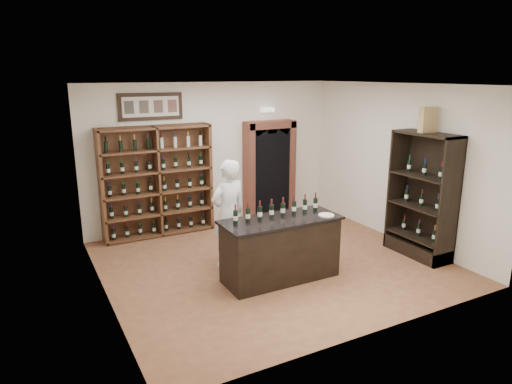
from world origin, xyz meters
TOP-DOWN VIEW (x-y plane):
  - floor at (0.00, 0.00)m, footprint 5.50×5.50m
  - ceiling at (0.00, 0.00)m, footprint 5.50×5.50m
  - wall_back at (0.00, 2.50)m, footprint 5.50×0.04m
  - wall_left at (-2.75, 0.00)m, footprint 0.04×5.00m
  - wall_right at (2.75, 0.00)m, footprint 0.04×5.00m
  - wine_shelf at (-1.30, 2.33)m, footprint 2.20×0.38m
  - framed_picture at (-1.30, 2.47)m, footprint 1.25×0.04m
  - arched_doorway at (1.25, 2.33)m, footprint 1.17×0.35m
  - emergency_light at (1.25, 2.42)m, footprint 0.30×0.10m
  - tasting_counter at (-0.20, -0.60)m, footprint 1.88×0.78m
  - counter_bottle_0 at (-0.92, -0.49)m, footprint 0.07×0.07m
  - counter_bottle_1 at (-0.71, -0.49)m, footprint 0.07×0.07m
  - counter_bottle_2 at (-0.51, -0.49)m, footprint 0.07×0.07m
  - counter_bottle_3 at (-0.30, -0.49)m, footprint 0.07×0.07m
  - counter_bottle_4 at (-0.10, -0.49)m, footprint 0.07×0.07m
  - counter_bottle_5 at (0.11, -0.49)m, footprint 0.07×0.07m
  - counter_bottle_6 at (0.31, -0.49)m, footprint 0.07×0.07m
  - counter_bottle_7 at (0.52, -0.49)m, footprint 0.07×0.07m
  - side_cabinet at (2.52, -0.90)m, footprint 0.48×1.20m
  - shopkeeper at (-0.69, 0.27)m, footprint 0.74×0.56m
  - plate at (0.51, -0.81)m, footprint 0.25×0.25m
  - wine_crate at (2.50, -0.86)m, footprint 0.31×0.15m

SIDE VIEW (x-z plane):
  - floor at x=0.00m, z-range 0.00..0.00m
  - tasting_counter at x=-0.20m, z-range -0.01..0.99m
  - side_cabinet at x=2.52m, z-range -0.35..1.85m
  - shopkeeper at x=-0.69m, z-range 0.00..1.82m
  - plate at x=0.51m, z-range 1.00..1.02m
  - wine_shelf at x=-1.30m, z-range 0.00..2.20m
  - counter_bottle_0 at x=-0.92m, z-range 0.96..1.26m
  - counter_bottle_1 at x=-0.71m, z-range 0.96..1.26m
  - counter_bottle_2 at x=-0.51m, z-range 0.96..1.26m
  - counter_bottle_3 at x=-0.30m, z-range 0.96..1.26m
  - counter_bottle_4 at x=-0.10m, z-range 0.96..1.26m
  - counter_bottle_5 at x=0.11m, z-range 0.96..1.26m
  - counter_bottle_6 at x=0.31m, z-range 0.96..1.26m
  - counter_bottle_7 at x=0.52m, z-range 0.96..1.26m
  - arched_doorway at x=1.25m, z-range 0.05..2.22m
  - wall_back at x=0.00m, z-range 0.00..3.00m
  - wall_left at x=-2.75m, z-range 0.00..3.00m
  - wall_right at x=2.75m, z-range 0.00..3.00m
  - emergency_light at x=1.25m, z-range 2.35..2.45m
  - wine_crate at x=2.50m, z-range 2.20..2.63m
  - framed_picture at x=-1.30m, z-range 2.29..2.81m
  - ceiling at x=0.00m, z-range 3.00..3.00m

